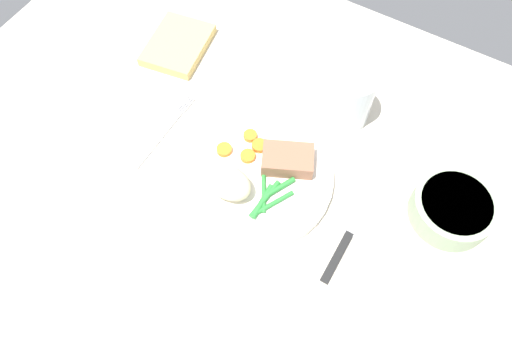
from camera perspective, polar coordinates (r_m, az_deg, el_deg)
name	(u,v)px	position (r cm, az deg, el deg)	size (l,w,h in cm)	color
dining_table	(254,181)	(82.47, -0.26, -1.20)	(120.00, 90.00, 2.00)	beige
dinner_plate	(256,176)	(80.87, 0.00, -0.62)	(25.90, 25.90, 1.60)	white
meat_portion	(288,160)	(79.92, 3.65, 1.25)	(8.18, 5.33, 2.90)	#936047
mashed_potatoes	(228,182)	(76.85, -3.26, -1.35)	(7.91, 5.38, 4.78)	beige
carrot_slices	(245,147)	(82.19, -1.21, 2.70)	(7.13, 6.91, 0.91)	orange
green_beans	(268,196)	(77.86, 1.40, -2.99)	(6.89, 9.35, 0.89)	#2D8C38
fork	(164,132)	(87.45, -10.44, 4.41)	(1.44, 16.60, 0.40)	silver
knife	(352,229)	(78.95, 10.91, -6.62)	(1.70, 20.50, 0.64)	black
water_glass	(349,100)	(86.07, 10.57, 7.95)	(7.83, 7.83, 10.40)	silver
salad_bowl	(453,208)	(82.17, 21.63, -3.99)	(12.65, 12.65, 4.51)	#99B28C
napkin	(178,45)	(98.49, -8.94, 14.03)	(10.24, 13.26, 1.85)	#DBBC6B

